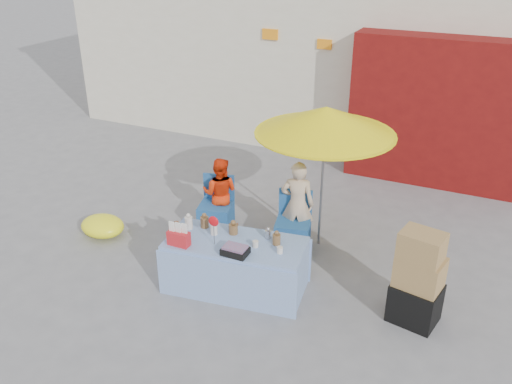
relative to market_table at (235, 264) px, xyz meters
The scene contains 9 objects.
ground 0.55m from the market_table, 151.88° to the left, with size 80.00×80.00×0.00m, color slate.
market_table is the anchor object (origin of this frame).
chair_left 1.52m from the market_table, 127.95° to the left, with size 0.58×0.57×0.85m.
chair_right 1.24m from the market_table, 75.01° to the left, with size 0.58×0.57×0.85m.
vendor_orange 1.63m from the market_table, 124.92° to the left, with size 0.55×0.43×1.14m, color red.
vendor_beige 1.40m from the market_table, 76.32° to the left, with size 0.48×0.31×1.31m, color #CEB192.
umbrella 2.22m from the market_table, 67.14° to the left, with size 1.90×1.90×2.09m.
box_stack 2.23m from the market_table, ahead, with size 0.61×0.54×1.19m.
tarp_bundle 2.45m from the market_table, behind, with size 0.68×0.55×0.31m, color #FFFE1A.
Camera 1 is at (3.04, -5.33, 4.20)m, focal length 38.00 mm.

